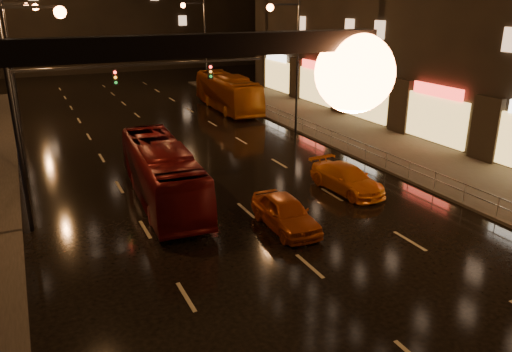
# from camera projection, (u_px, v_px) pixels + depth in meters

# --- Properties ---
(ground) EXTENTS (140.00, 140.00, 0.00)m
(ground) POSITION_uv_depth(u_px,v_px,m) (184.00, 156.00, 33.01)
(ground) COLOR black
(ground) RESTS_ON ground
(sidewalk_right) EXTENTS (7.00, 70.00, 0.15)m
(sidewalk_right) POSITION_uv_depth(u_px,v_px,m) (396.00, 150.00, 34.16)
(sidewalk_right) COLOR #38332D
(sidewalk_right) RESTS_ON ground
(traffic_signal) EXTENTS (15.31, 0.32, 6.20)m
(traffic_signal) POSITION_uv_depth(u_px,v_px,m) (98.00, 91.00, 29.39)
(traffic_signal) COLOR black
(traffic_signal) RESTS_ON ground
(railing_right) EXTENTS (0.05, 56.00, 1.00)m
(railing_right) POSITION_uv_depth(u_px,v_px,m) (331.00, 134.00, 35.12)
(railing_right) COLOR #99999E
(railing_right) RESTS_ON sidewalk_right
(bus_red) EXTENTS (3.21, 10.90, 3.00)m
(bus_red) POSITION_uv_depth(u_px,v_px,m) (162.00, 172.00, 25.32)
(bus_red) COLOR maroon
(bus_red) RESTS_ON ground
(bus_curb) EXTENTS (3.33, 11.83, 3.26)m
(bus_curb) POSITION_uv_depth(u_px,v_px,m) (228.00, 92.00, 46.74)
(bus_curb) COLOR #A95210
(bus_curb) RESTS_ON ground
(taxi_near) EXTENTS (1.87, 4.46, 1.51)m
(taxi_near) POSITION_uv_depth(u_px,v_px,m) (285.00, 213.00, 22.36)
(taxi_near) COLOR #B94B11
(taxi_near) RESTS_ON ground
(taxi_far) EXTENTS (2.33, 4.96, 1.40)m
(taxi_far) POSITION_uv_depth(u_px,v_px,m) (347.00, 179.00, 26.81)
(taxi_far) COLOR orange
(taxi_far) RESTS_ON ground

